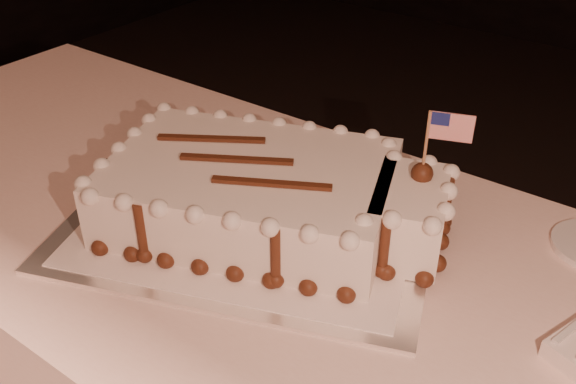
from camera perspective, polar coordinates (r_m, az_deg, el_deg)
The scene contains 3 objects.
cake_board at distance 1.14m, azimuth -3.26°, elevation -2.60°, with size 0.63×0.47×0.01m, color white.
doily at distance 1.13m, azimuth -3.26°, elevation -2.40°, with size 0.56×0.43×0.00m, color white.
sheet_cake at distance 1.09m, azimuth -1.70°, elevation -0.22°, with size 0.62×0.47×0.24m.
Camera 1 is at (0.41, -0.09, 1.42)m, focal length 40.00 mm.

